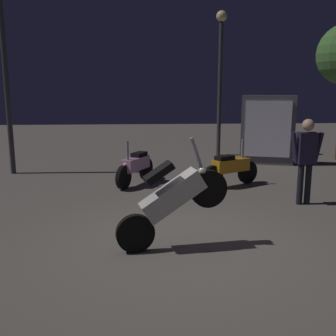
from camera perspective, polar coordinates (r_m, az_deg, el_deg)
name	(u,v)px	position (r m, az deg, el deg)	size (l,w,h in m)	color
ground_plane	(183,241)	(6.14, 2.20, -10.61)	(40.00, 40.00, 0.00)	#605951
motorcycle_white_foreground	(172,199)	(5.67, 0.61, -4.55)	(1.65, 0.49, 1.63)	black
motorcycle_pink_parked_left	(135,166)	(9.60, -4.75, 0.22)	(0.89, 1.50, 1.11)	black
motorcycle_orange_parked_right	(231,168)	(9.48, 9.08, -0.03)	(1.51, 0.88, 1.11)	black
person_rider_beside	(306,154)	(8.26, 19.42, 1.94)	(0.67, 0.24, 1.72)	black
streetlamp_near	(4,55)	(11.48, -22.69, 14.93)	(0.36, 0.36, 4.98)	#38383D
streetlamp_far	(220,65)	(13.79, 7.61, 14.59)	(0.36, 0.36, 4.81)	#38383D
kiosk_billboard	(267,130)	(12.50, 14.24, 5.39)	(1.68, 0.93, 2.10)	#595960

